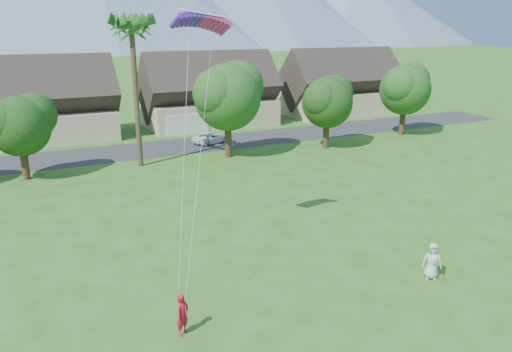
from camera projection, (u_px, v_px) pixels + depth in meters
ground at (369, 336)px, 19.33m from camera, size 500.00×500.00×0.00m
street at (148, 150)px, 48.56m from camera, size 90.00×7.00×0.01m
kite_flyer at (183, 314)px, 19.24m from camera, size 0.75×0.70×1.73m
watcher at (432, 261)px, 23.55m from camera, size 1.04×1.00×1.79m
parked_car at (211, 138)px, 51.19m from camera, size 4.45×3.30×1.12m
houses_row at (130, 102)px, 55.51m from camera, size 72.75×8.19×8.86m
tree_row at (149, 110)px, 41.44m from camera, size 62.27×6.67×8.45m
fan_palm at (131, 23)px, 39.59m from camera, size 3.00×3.00×13.80m
parafoil_kite at (201, 20)px, 23.38m from camera, size 2.90×1.16×0.50m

